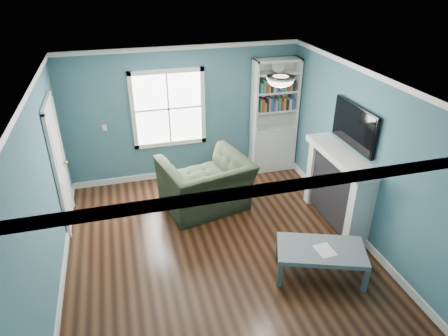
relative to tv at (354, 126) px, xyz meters
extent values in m
plane|color=black|center=(-2.20, -0.20, -1.72)|extent=(5.00, 5.00, 0.00)
plane|color=#396776|center=(-2.20, 2.30, -0.43)|extent=(4.50, 0.00, 4.50)
plane|color=#396776|center=(-2.20, -2.70, -0.43)|extent=(4.50, 0.00, 4.50)
plane|color=#396776|center=(-4.45, -0.20, -0.43)|extent=(0.00, 5.00, 5.00)
plane|color=#396776|center=(0.05, -0.20, -0.43)|extent=(0.00, 5.00, 5.00)
plane|color=white|center=(-2.20, -0.20, 0.88)|extent=(5.00, 5.00, 0.00)
cube|color=white|center=(-2.20, 2.28, -1.66)|extent=(4.50, 0.03, 0.12)
cube|color=white|center=(-4.44, -0.20, -1.66)|extent=(0.03, 5.00, 0.12)
cube|color=white|center=(0.03, -0.20, -1.66)|extent=(0.03, 5.00, 0.12)
cube|color=white|center=(-2.20, 2.28, 0.84)|extent=(4.50, 0.04, 0.08)
cube|color=white|center=(-2.20, -2.68, 0.84)|extent=(4.50, 0.04, 0.08)
cube|color=white|center=(-4.43, -0.20, 0.84)|extent=(0.04, 5.00, 0.08)
cube|color=white|center=(0.03, -0.20, 0.84)|extent=(0.04, 5.00, 0.08)
cube|color=white|center=(-2.50, 2.29, -0.27)|extent=(1.24, 0.01, 1.34)
cube|color=white|center=(-3.16, 2.28, -0.27)|extent=(0.08, 0.06, 1.50)
cube|color=white|center=(-1.84, 2.28, -0.27)|extent=(0.08, 0.06, 1.50)
cube|color=white|center=(-2.50, 2.28, -0.98)|extent=(1.40, 0.06, 0.08)
cube|color=white|center=(-2.50, 2.28, 0.44)|extent=(1.40, 0.06, 0.08)
cube|color=white|center=(-2.50, 2.28, -0.27)|extent=(1.24, 0.03, 0.03)
cube|color=white|center=(-2.50, 2.28, -0.27)|extent=(0.03, 0.03, 1.34)
cube|color=silver|center=(-0.43, 2.10, -1.27)|extent=(0.90, 0.35, 0.90)
cube|color=silver|center=(-0.86, 2.10, -0.12)|extent=(0.04, 0.35, 1.40)
cube|color=silver|center=(0.00, 2.10, -0.12)|extent=(0.04, 0.35, 1.40)
cube|color=silver|center=(-0.43, 2.26, -0.12)|extent=(0.90, 0.02, 1.40)
cube|color=silver|center=(-0.43, 2.10, 0.55)|extent=(0.90, 0.35, 0.04)
cube|color=silver|center=(-0.43, 2.10, -0.80)|extent=(0.84, 0.33, 0.03)
cube|color=silver|center=(-0.43, 2.10, -0.42)|extent=(0.84, 0.33, 0.03)
cube|color=silver|center=(-0.43, 2.10, -0.04)|extent=(0.84, 0.33, 0.03)
cube|color=silver|center=(-0.43, 2.10, 0.32)|extent=(0.84, 0.33, 0.03)
cube|color=#33723F|center=(-0.43, 2.08, -0.30)|extent=(0.70, 0.25, 0.22)
cube|color=maroon|center=(-0.43, 2.08, 0.08)|extent=(0.70, 0.25, 0.22)
cylinder|color=beige|center=(-0.43, 2.05, 0.46)|extent=(0.26, 0.06, 0.26)
cube|color=black|center=(-0.11, 0.00, -1.12)|extent=(0.30, 1.20, 1.10)
cube|color=black|center=(-0.13, 0.00, -1.32)|extent=(0.22, 0.65, 0.70)
cube|color=silver|center=(-0.13, -0.67, -1.12)|extent=(0.36, 0.16, 1.20)
cube|color=silver|center=(-0.13, 0.67, -1.12)|extent=(0.36, 0.16, 1.20)
cube|color=silver|center=(-0.15, 0.00, -0.47)|extent=(0.44, 1.58, 0.10)
cube|color=black|center=(0.00, 0.00, 0.00)|extent=(0.06, 1.10, 0.65)
cube|color=silver|center=(-4.43, 1.20, -0.70)|extent=(0.04, 0.80, 2.05)
cube|color=white|center=(-4.42, 0.75, -0.70)|extent=(0.05, 0.08, 2.13)
cube|color=white|center=(-4.42, 1.65, -0.70)|extent=(0.05, 0.08, 2.13)
cube|color=white|center=(-4.42, 1.20, 0.36)|extent=(0.05, 0.98, 0.08)
sphere|color=#BF8C3F|center=(-4.37, 1.50, -0.77)|extent=(0.07, 0.07, 0.07)
ellipsoid|color=white|center=(-1.30, -0.10, 0.82)|extent=(0.34, 0.34, 0.15)
cylinder|color=white|center=(-1.30, -0.10, 0.86)|extent=(0.38, 0.38, 0.03)
cube|color=white|center=(-3.70, 2.28, -0.52)|extent=(0.08, 0.01, 0.12)
imported|color=black|center=(-2.10, 1.00, -1.10)|extent=(1.60, 1.23, 1.25)
cube|color=#4B525A|center=(-1.58, -1.16, -1.54)|extent=(0.08, 0.08, 0.37)
cube|color=#4B525A|center=(-0.52, -1.55, -1.54)|extent=(0.08, 0.08, 0.37)
cube|color=#4B525A|center=(-1.38, -0.61, -1.54)|extent=(0.08, 0.08, 0.37)
cube|color=#4B525A|center=(-0.32, -1.00, -1.54)|extent=(0.08, 0.08, 0.37)
cube|color=slate|center=(-0.95, -1.08, -1.32)|extent=(1.35, 1.03, 0.07)
cube|color=white|center=(-0.92, -1.13, -1.29)|extent=(0.25, 0.31, 0.00)
camera|label=1|loc=(-3.39, -4.89, 2.26)|focal=32.00mm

